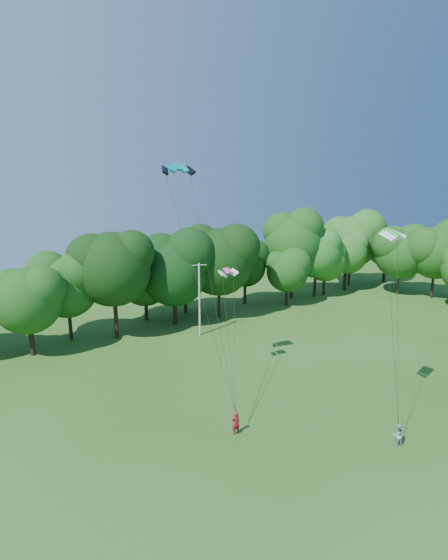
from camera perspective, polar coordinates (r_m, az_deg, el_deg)
ground at (r=28.58m, az=17.38°, el=-27.30°), size 160.00×160.00×0.00m
utility_pole at (r=51.14m, az=-3.23°, el=-2.49°), size 1.71×0.52×8.75m
kite_flyer_left at (r=33.46m, az=1.54°, el=-18.16°), size 0.66×0.45×1.78m
kite_flyer_right at (r=34.50m, az=21.72°, el=-18.28°), size 0.97×0.88×1.62m
kite_teal at (r=34.99m, az=-6.12°, el=14.52°), size 2.59×1.33×0.66m
kite_green at (r=32.73m, az=21.17°, el=5.84°), size 2.66×1.78×0.58m
kite_pink at (r=38.40m, az=0.53°, el=1.22°), size 1.81×0.93×0.41m
tree_back_center at (r=54.44m, az=-6.58°, el=2.60°), size 9.20×9.20×13.38m
tree_back_east at (r=68.91m, az=11.99°, el=3.82°), size 8.16×8.16×11.86m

